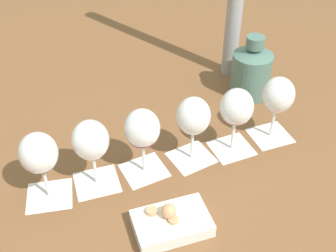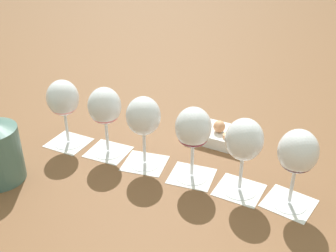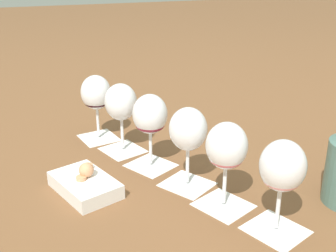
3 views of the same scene
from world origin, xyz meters
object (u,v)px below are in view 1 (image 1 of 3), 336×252
at_px(wine_glass_1, 236,110).
at_px(wine_glass_0, 278,98).
at_px(snack_dish, 171,222).
at_px(wine_glass_4, 91,143).
at_px(wine_glass_5, 39,156).
at_px(wine_glass_2, 193,119).
at_px(ceramic_vase, 251,70).
at_px(wine_glass_3, 142,132).

bearing_deg(wine_glass_1, wine_glass_0, -156.28).
distance_m(wine_glass_0, snack_dish, 0.41).
xyz_separation_m(wine_glass_4, wine_glass_5, (0.10, 0.04, -0.00)).
bearing_deg(wine_glass_2, wine_glass_1, -162.55).
bearing_deg(wine_glass_1, ceramic_vase, -108.68).
xyz_separation_m(wine_glass_5, snack_dish, (-0.27, 0.09, -0.10)).
bearing_deg(wine_glass_0, ceramic_vase, -82.65).
xyz_separation_m(wine_glass_4, snack_dish, (-0.17, 0.13, -0.10)).
relative_size(wine_glass_2, snack_dish, 0.98).
distance_m(wine_glass_0, wine_glass_1, 0.12).
xyz_separation_m(wine_glass_0, wine_glass_3, (0.33, 0.12, 0.00)).
relative_size(wine_glass_0, wine_glass_5, 1.00).
relative_size(wine_glass_0, wine_glass_2, 1.00).
height_order(wine_glass_0, snack_dish, wine_glass_0).
bearing_deg(snack_dish, wine_glass_2, -104.52).
distance_m(wine_glass_1, wine_glass_3, 0.23).
relative_size(wine_glass_1, ceramic_vase, 0.94).
xyz_separation_m(wine_glass_5, ceramic_vase, (-0.51, -0.40, -0.04)).
height_order(wine_glass_2, snack_dish, wine_glass_2).
xyz_separation_m(wine_glass_0, ceramic_vase, (0.03, -0.20, -0.04)).
height_order(wine_glass_1, snack_dish, wine_glass_1).
bearing_deg(wine_glass_2, ceramic_vase, -123.88).
bearing_deg(wine_glass_4, snack_dish, 142.26).
bearing_deg(wine_glass_5, wine_glass_4, -158.99).
height_order(wine_glass_2, wine_glass_4, same).
distance_m(wine_glass_0, wine_glass_3, 0.35).
bearing_deg(wine_glass_3, wine_glass_0, -159.42).
distance_m(wine_glass_1, wine_glass_4, 0.35).
bearing_deg(wine_glass_5, wine_glass_0, -159.65).
distance_m(wine_glass_2, wine_glass_5, 0.35).
bearing_deg(wine_glass_3, wine_glass_4, 19.05).
height_order(wine_glass_3, wine_glass_4, same).
bearing_deg(wine_glass_4, ceramic_vase, -138.92).
bearing_deg(wine_glass_0, wine_glass_1, 23.72).
height_order(wine_glass_0, wine_glass_2, same).
bearing_deg(wine_glass_3, wine_glass_5, 20.00).
bearing_deg(wine_glass_2, wine_glass_4, 19.71).
relative_size(wine_glass_1, wine_glass_5, 1.00).
height_order(wine_glass_0, wine_glass_3, same).
distance_m(wine_glass_0, wine_glass_5, 0.57).
height_order(wine_glass_5, snack_dish, wine_glass_5).
height_order(ceramic_vase, snack_dish, ceramic_vase).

